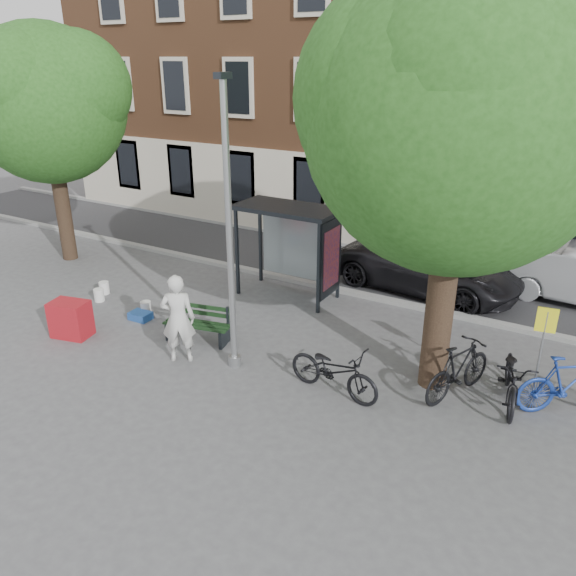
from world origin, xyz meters
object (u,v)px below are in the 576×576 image
Objects in this scene: painter at (178,319)px; bike_a at (334,370)px; bus_shelter at (302,232)px; red_stand at (71,319)px; car_dark at (429,266)px; bike_d at (458,370)px; lamppost at (230,246)px; bike_c at (512,378)px; bike_b at (568,384)px; notice_sign at (544,335)px; bench at (198,325)px.

painter is 1.00× the size of bike_a.
red_stand is at bearing -126.46° from bus_shelter.
bike_d is at bearing -150.46° from car_dark.
lamppost reaches higher than red_stand.
lamppost is at bearing -81.57° from bus_shelter.
bus_shelter is 1.39× the size of painter.
bike_c is at bearing 16.18° from lamppost.
bus_shelter reaches higher than bike_b.
bike_b is 0.98× the size of bike_c.
painter is 0.97× the size of notice_sign.
lamppost is 7.18m from car_dark.
painter reaches higher than bike_d.
bench is at bearing 28.60° from bike_d.
lamppost is 4.24m from bus_shelter.
bike_d reaches higher than bike_a.
bus_shelter is 3.17× the size of red_stand.
red_stand is at bearing -168.70° from lamppost.
bike_c is at bearing -140.44° from car_dark.
painter reaches higher than car_dark.
lamppost is at bearing 70.42° from bike_b.
bus_shelter is 6.77m from bike_c.
bike_d is at bearing -5.45° from bench.
lamppost is at bearing 166.42° from car_dark.
bike_c is at bearing -141.60° from bike_d.
lamppost is 2.96× the size of bike_c.
bike_c is (3.14, 1.50, 0.00)m from bike_a.
bus_shelter is at bearing 63.95° from bench.
car_dark is at bearing -149.81° from painter.
red_stand is at bearing 144.21° from car_dark.
notice_sign is (7.13, 2.04, 0.56)m from painter.
bench is (-0.85, -3.55, -1.53)m from bus_shelter.
bus_shelter reaches higher than painter.
bike_b is at bearing -0.34° from bike_c.
painter is 1.02× the size of bike_b.
bus_shelter is at bearing 135.05° from car_dark.
painter is 7.44m from notice_sign.
bike_b is at bearing -17.86° from bus_shelter.
bike_a is at bearing 2.52° from lamppost.
bike_c is (6.99, 1.05, 0.16)m from bench.
notice_sign is (5.93, 1.64, -1.20)m from lamppost.
painter is 7.74m from car_dark.
notice_sign is at bearing -7.75° from bike_c.
bench is at bearing 175.90° from bike_c.
painter is 1.04× the size of bike_d.
painter reaches higher than red_stand.
car_dark is at bearing 38.80° from bus_shelter.
painter reaches higher than bike_c.
bike_d is (5.75, 1.71, -0.43)m from painter.
bench is 1.90× the size of red_stand.
bike_c is at bearing 67.09° from bike_b.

